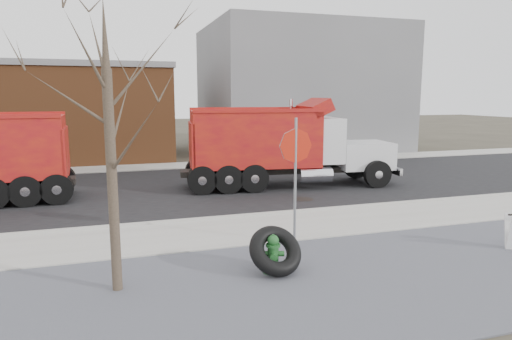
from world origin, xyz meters
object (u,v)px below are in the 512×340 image
object	(u,v)px
truck_tire	(275,251)
stop_sign	(295,160)
fire_hydrant	(273,256)
dump_truck_red_a	(281,143)

from	to	relation	value
truck_tire	stop_sign	size ratio (longest dim) A/B	0.40
fire_hydrant	dump_truck_red_a	distance (m)	9.04
dump_truck_red_a	truck_tire	bearing A→B (deg)	-104.62
truck_tire	dump_truck_red_a	xyz separation A→B (m)	(3.25, 8.35, 1.24)
fire_hydrant	truck_tire	size ratio (longest dim) A/B	0.66
stop_sign	dump_truck_red_a	bearing A→B (deg)	90.14
fire_hydrant	dump_truck_red_a	bearing A→B (deg)	85.30
stop_sign	truck_tire	bearing A→B (deg)	-105.57
truck_tire	fire_hydrant	bearing A→B (deg)	128.72
dump_truck_red_a	stop_sign	bearing A→B (deg)	-101.25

